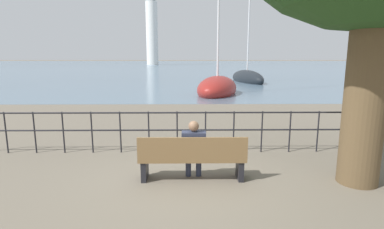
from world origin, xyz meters
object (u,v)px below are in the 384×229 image
park_bench (192,159)px  harbor_lighthouse (152,29)px  seated_person_left (194,147)px  sailboat_1 (217,88)px  sailboat_2 (247,78)px

park_bench → harbor_lighthouse: harbor_lighthouse is taller
park_bench → seated_person_left: (0.03, 0.08, 0.21)m
harbor_lighthouse → seated_person_left: bearing=-83.0°
park_bench → harbor_lighthouse: (-13.52, 110.65, 12.68)m
sailboat_1 → harbor_lighthouse: bearing=115.4°
sailboat_1 → harbor_lighthouse: (-15.40, 96.25, 12.71)m
park_bench → sailboat_2: (5.93, 24.92, -0.06)m
park_bench → sailboat_1: sailboat_1 is taller
seated_person_left → sailboat_2: sailboat_2 is taller
seated_person_left → harbor_lighthouse: 112.09m
sailboat_2 → harbor_lighthouse: (-19.44, 85.73, 12.75)m
sailboat_1 → park_bench: bearing=-81.1°
sailboat_2 → seated_person_left: bearing=-112.9°
seated_person_left → park_bench: bearing=-107.6°
seated_person_left → harbor_lighthouse: (-13.54, 110.57, 12.48)m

